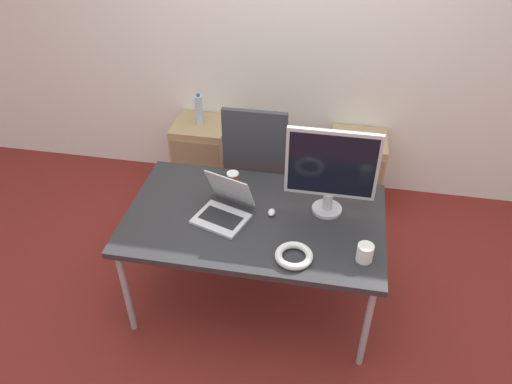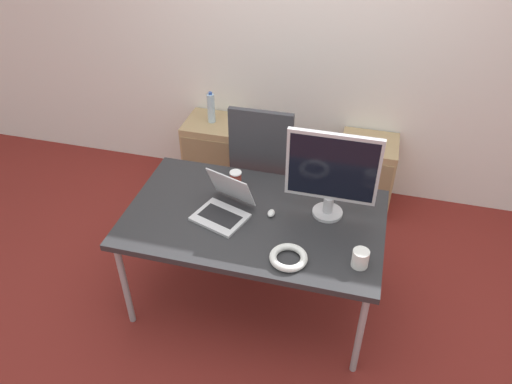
{
  "view_description": "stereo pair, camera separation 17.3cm",
  "coord_description": "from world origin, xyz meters",
  "views": [
    {
      "loc": [
        0.42,
        -2.25,
        2.64
      ],
      "look_at": [
        0.0,
        0.05,
        0.86
      ],
      "focal_mm": 35.0,
      "sensor_mm": 36.0,
      "label": 1
    },
    {
      "loc": [
        0.59,
        -2.21,
        2.64
      ],
      "look_at": [
        0.0,
        0.05,
        0.86
      ],
      "focal_mm": 35.0,
      "sensor_mm": 36.0,
      "label": 2
    }
  ],
  "objects": [
    {
      "name": "coffee_cup_brown",
      "position": [
        -0.19,
        0.25,
        0.77
      ],
      "size": [
        0.08,
        0.08,
        0.12
      ],
      "color": "maroon",
      "rests_on": "desk"
    },
    {
      "name": "water_bottle",
      "position": [
        -0.68,
        1.2,
        0.73
      ],
      "size": [
        0.06,
        0.06,
        0.26
      ],
      "color": "silver",
      "rests_on": "cabinet_left"
    },
    {
      "name": "office_chair",
      "position": [
        -0.11,
        0.78,
        0.42
      ],
      "size": [
        0.56,
        0.56,
        1.1
      ],
      "color": "#232326",
      "rests_on": "ground_plane"
    },
    {
      "name": "cable_coil",
      "position": [
        0.27,
        -0.31,
        0.73
      ],
      "size": [
        0.21,
        0.21,
        0.04
      ],
      "color": "white",
      "rests_on": "desk"
    },
    {
      "name": "mouse",
      "position": [
        0.1,
        0.04,
        0.72
      ],
      "size": [
        0.04,
        0.07,
        0.03
      ],
      "color": "silver",
      "rests_on": "desk"
    },
    {
      "name": "coffee_cup_white",
      "position": [
        0.65,
        -0.25,
        0.76
      ],
      "size": [
        0.09,
        0.09,
        0.1
      ],
      "color": "white",
      "rests_on": "desk"
    },
    {
      "name": "cabinet_left",
      "position": [
        -0.68,
        1.2,
        0.3
      ],
      "size": [
        0.44,
        0.41,
        0.6
      ],
      "color": "tan",
      "rests_on": "ground_plane"
    },
    {
      "name": "ground_plane",
      "position": [
        0.0,
        0.0,
        0.0
      ],
      "size": [
        14.0,
        14.0,
        0.0
      ],
      "primitive_type": "plane",
      "color": "maroon"
    },
    {
      "name": "cabinet_right",
      "position": [
        0.61,
        1.2,
        0.3
      ],
      "size": [
        0.44,
        0.41,
        0.6
      ],
      "color": "tan",
      "rests_on": "ground_plane"
    },
    {
      "name": "desk",
      "position": [
        0.0,
        0.0,
        0.66
      ],
      "size": [
        1.55,
        0.93,
        0.71
      ],
      "color": "#28282B",
      "rests_on": "ground_plane"
    },
    {
      "name": "wall_back",
      "position": [
        0.0,
        1.44,
        1.3
      ],
      "size": [
        10.0,
        0.05,
        2.6
      ],
      "color": "white",
      "rests_on": "ground_plane"
    },
    {
      "name": "monitor",
      "position": [
        0.42,
        0.14,
        1.01
      ],
      "size": [
        0.53,
        0.18,
        0.56
      ],
      "color": "#B7B7BC",
      "rests_on": "desk"
    },
    {
      "name": "laptop_center",
      "position": [
        -0.18,
        -0.02,
        0.76
      ],
      "size": [
        0.36,
        0.41,
        0.24
      ],
      "color": "silver",
      "rests_on": "desk"
    }
  ]
}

